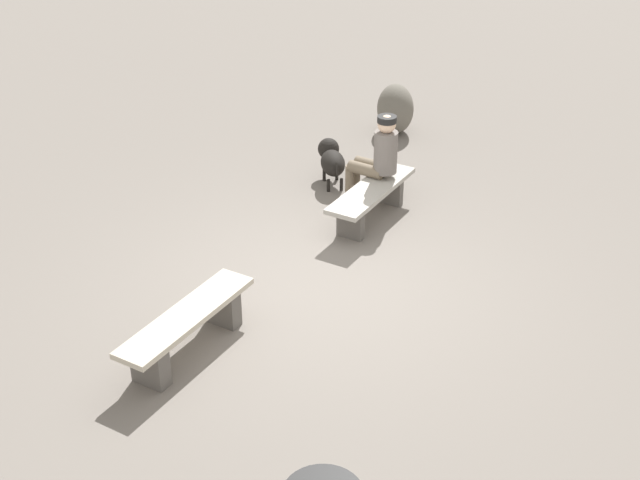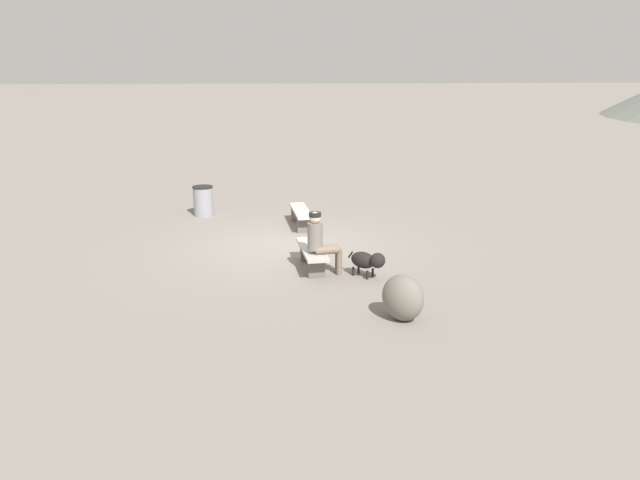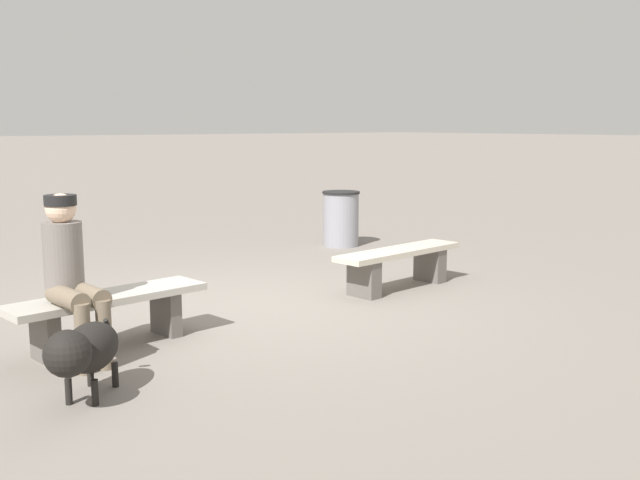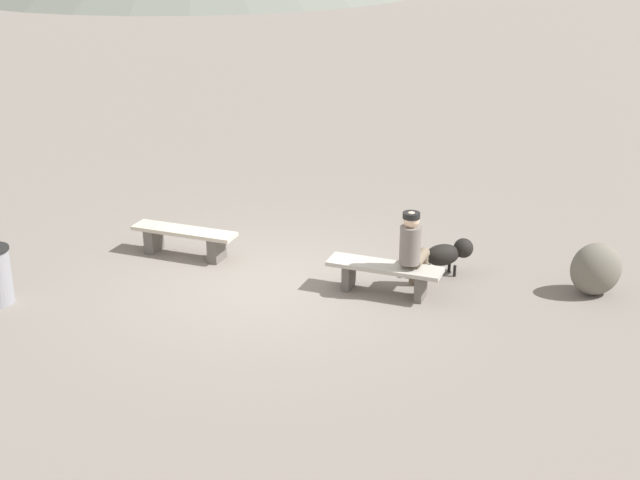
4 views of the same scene
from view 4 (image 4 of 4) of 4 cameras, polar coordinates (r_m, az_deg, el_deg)
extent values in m
cube|color=gray|center=(12.23, -3.35, -3.05)|extent=(210.00, 210.00, 0.06)
cube|color=#605B56|center=(13.53, -10.97, 0.02)|extent=(0.19, 0.36, 0.37)
cube|color=#605B56|center=(13.02, -6.87, -0.59)|extent=(0.19, 0.36, 0.37)
cube|color=beige|center=(13.19, -9.01, 0.59)|extent=(1.68, 0.54, 0.06)
cube|color=#605B56|center=(12.01, 1.93, -2.37)|extent=(0.14, 0.33, 0.37)
cube|color=#605B56|center=(11.75, 6.70, -3.07)|extent=(0.14, 0.33, 0.37)
cube|color=#B2ADA3|center=(11.78, 4.31, -1.77)|extent=(1.62, 0.58, 0.06)
cylinder|color=slate|center=(11.56, 6.00, -0.33)|extent=(0.29, 0.29, 0.52)
sphere|color=beige|center=(11.43, 6.07, 1.35)|extent=(0.22, 0.22, 0.22)
cylinder|color=black|center=(11.41, 6.08, 1.64)|extent=(0.23, 0.23, 0.08)
cylinder|color=#756651|center=(11.84, 6.65, -1.19)|extent=(0.18, 0.46, 0.15)
cylinder|color=#756651|center=(12.14, 6.91, -1.92)|extent=(0.11, 0.11, 0.51)
cylinder|color=#756651|center=(11.88, 5.92, -1.08)|extent=(0.18, 0.46, 0.15)
cylinder|color=#756651|center=(12.18, 6.20, -1.81)|extent=(0.11, 0.11, 0.51)
ellipsoid|color=black|center=(12.47, 8.13, -0.99)|extent=(0.59, 0.59, 0.31)
sphere|color=black|center=(12.59, 9.50, -0.53)|extent=(0.29, 0.29, 0.29)
cylinder|color=black|center=(12.70, 8.57, -1.75)|extent=(0.04, 0.04, 0.17)
cylinder|color=black|center=(12.56, 8.93, -2.04)|extent=(0.04, 0.04, 0.17)
cylinder|color=black|center=(12.56, 7.21, -1.95)|extent=(0.04, 0.04, 0.17)
cylinder|color=black|center=(12.42, 7.56, -2.25)|extent=(0.04, 0.04, 0.17)
cylinder|color=black|center=(12.32, 6.88, -0.96)|extent=(0.11, 0.11, 0.15)
ellipsoid|color=#6B665B|center=(12.33, 17.84, -1.84)|extent=(0.90, 0.88, 0.75)
camera|label=1|loc=(12.87, -41.78, 15.49)|focal=47.56mm
camera|label=2|loc=(12.05, 64.83, 4.08)|focal=34.54mm
camera|label=3|loc=(15.96, 19.61, 8.27)|focal=41.58mm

